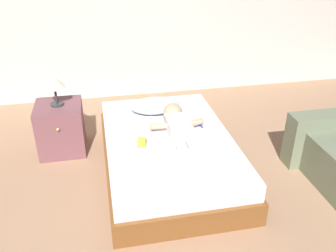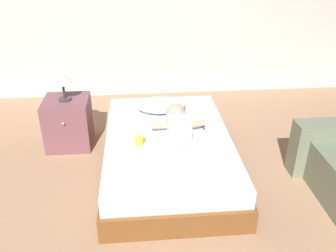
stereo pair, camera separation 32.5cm
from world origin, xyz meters
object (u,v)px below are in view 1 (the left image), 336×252
Objects in this scene: baby at (176,122)px; toothbrush at (199,124)px; pillow at (155,105)px; lamp at (54,83)px; nightstand at (61,128)px; toy_block at (142,142)px; bed at (168,153)px.

baby is 4.56× the size of toothbrush.
lamp is at bearing 178.53° from pillow.
baby is 1.20m from nightstand.
toy_block is at bearing -147.42° from baby.
nightstand is 0.48m from lamp.
baby is (0.10, 0.10, 0.26)m from bed.
toy_block is at bearing -154.74° from toothbrush.
toy_block is (-0.26, -0.13, 0.22)m from bed.
toothbrush is 1.44m from lamp.
lamp is at bearing 162.91° from toothbrush.
bed is 3.55× the size of nightstand.
baby is 1.22m from lamp.
bed is 2.72× the size of baby.
toothbrush is (0.24, 0.05, -0.07)m from baby.
nightstand is at bearing 178.54° from pillow.
toothbrush is 1.61× the size of toy_block.
lamp reaches higher than toothbrush.
baby is at bearing 44.22° from bed.
nightstand is at bearing 157.19° from baby.
pillow is (-0.03, 0.53, 0.25)m from bed.
toy_block is at bearing -43.19° from lamp.
baby is (0.13, -0.44, 0.01)m from pillow.
lamp is at bearing 157.19° from baby.
nightstand is (-1.09, 0.46, -0.18)m from baby.
lamp reaches higher than baby.
lamp is at bearing 150.66° from bed.
lamp is (-0.99, 0.56, 0.56)m from bed.
toy_block reaches higher than bed.
pillow reaches higher than toy_block.
nightstand is (-1.33, 0.41, -0.12)m from toothbrush.
toothbrush is (0.36, -0.38, -0.06)m from pillow.
bed is 0.30m from baby.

